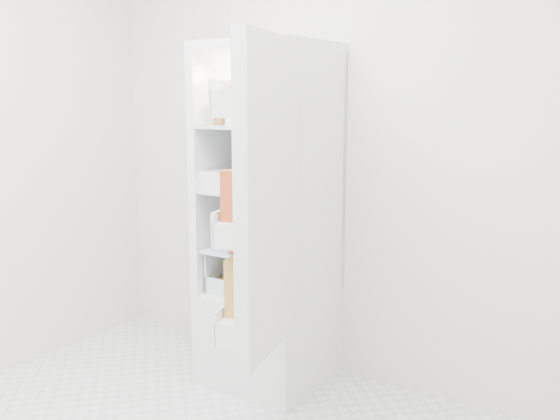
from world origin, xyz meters
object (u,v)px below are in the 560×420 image
Objects in this scene: red_cabbage at (292,231)px; mushroom_bowl at (238,237)px; fridge_door at (263,204)px; refrigerator at (274,259)px.

red_cabbage is 0.29m from mushroom_bowl.
red_cabbage is at bearing 8.93° from fridge_door.
red_cabbage is (0.08, 0.05, 0.16)m from refrigerator.
mushroom_bowl is 0.82m from fridge_door.
refrigerator reaches higher than fridge_door.
red_cabbage reaches higher than mushroom_bowl.
refrigerator is 0.19m from red_cabbage.
refrigerator is 11.23× the size of mushroom_bowl.
refrigerator is 0.85m from fridge_door.
mushroom_bowl is at bearing -149.34° from red_cabbage.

